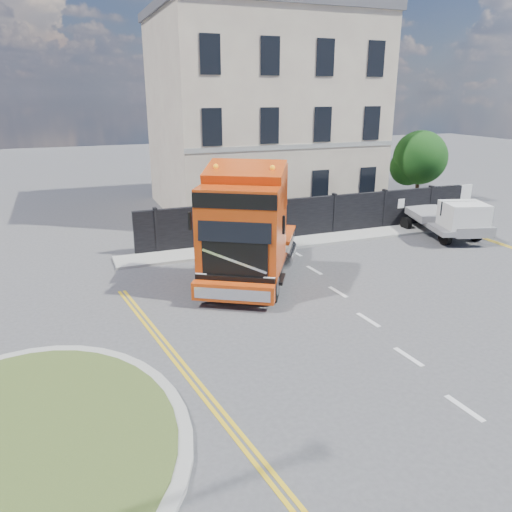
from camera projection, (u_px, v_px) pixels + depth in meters
name	position (u px, v px, depth m)	size (l,w,h in m)	color
ground	(278.00, 330.00, 15.23)	(120.00, 120.00, 0.00)	#424244
traffic_island	(23.00, 445.00, 10.13)	(6.80, 6.80, 0.17)	gray
hoarding_fence	(326.00, 216.00, 25.14)	(18.80, 0.25, 2.00)	black
georgian_building	(261.00, 112.00, 30.11)	(12.30, 10.30, 12.80)	beige
tree	(417.00, 160.00, 29.95)	(3.20, 3.20, 4.80)	#382619
pavement_far	(324.00, 239.00, 24.45)	(20.00, 1.60, 0.12)	gray
truck	(247.00, 233.00, 18.37)	(6.14, 7.76, 4.43)	black
flatbed_pickup	(454.00, 219.00, 24.19)	(3.15, 5.13, 1.97)	slate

